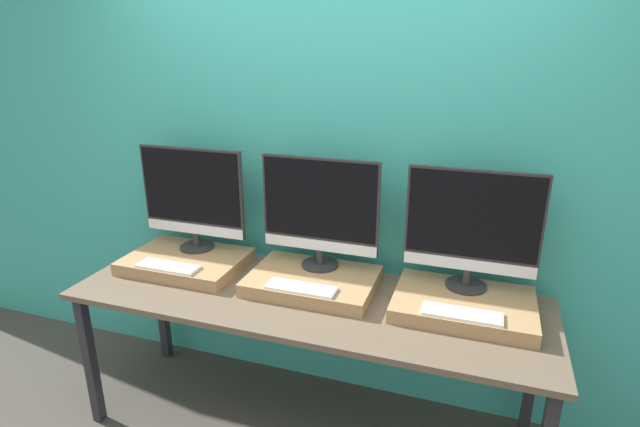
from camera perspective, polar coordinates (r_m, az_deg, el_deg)
name	(u,v)px	position (r m, az deg, el deg)	size (l,w,h in m)	color
wall_back	(334,173)	(2.66, 1.55, 4.70)	(8.00, 0.04, 2.60)	teal
workbench	(306,308)	(2.49, -1.64, -10.74)	(2.31, 0.74, 0.79)	brown
wooden_riser_left	(186,261)	(2.84, -15.04, -5.30)	(0.63, 0.45, 0.07)	#99754C
monitor_left	(193,195)	(2.81, -14.36, 2.02)	(0.61, 0.19, 0.57)	#282828
keyboard_left	(168,266)	(2.70, -16.95, -5.79)	(0.34, 0.11, 0.01)	silver
wooden_riser_center	(313,281)	(2.53, -0.86, -7.71)	(0.63, 0.45, 0.07)	#99754C
monitor_center	(320,209)	(2.49, -0.01, 0.50)	(0.61, 0.19, 0.57)	#282828
keyboard_center	(301,288)	(2.38, -2.17, -8.46)	(0.34, 0.11, 0.01)	silver
wooden_riser_right	(463,304)	(2.41, 16.08, -9.95)	(0.63, 0.45, 0.07)	#99754C
monitor_right	(472,226)	(2.38, 17.00, -1.33)	(0.61, 0.19, 0.57)	#282828
keyboard_right	(462,313)	(2.25, 15.92, -10.93)	(0.34, 0.11, 0.01)	silver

